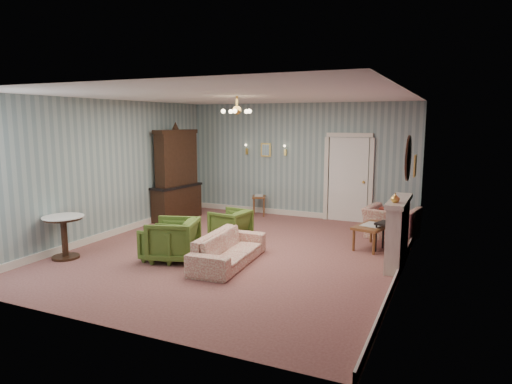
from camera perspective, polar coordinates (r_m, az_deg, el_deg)
The scene contains 27 objects.
floor at distance 8.66m, azimuth -2.31°, elevation -7.50°, with size 7.00×7.00×0.00m, color #945E56.
ceiling at distance 8.31m, azimuth -2.44°, elevation 12.03°, with size 7.00×7.00×0.00m, color white.
wall_back at distance 11.58m, azimuth 5.42°, elevation 3.98°, with size 6.00×6.00×0.00m, color gray.
wall_front at distance 5.50m, azimuth -18.93°, elevation -2.11°, with size 6.00×6.00×0.00m, color gray.
wall_left at distance 10.06m, azimuth -17.85°, elevation 2.82°, with size 7.00×7.00×0.00m, color gray.
wall_right at distance 7.53m, azimuth 18.51°, elevation 0.81°, with size 7.00×7.00×0.00m, color gray.
wall_right_floral at distance 7.53m, azimuth 18.40°, elevation 0.82°, with size 7.00×7.00×0.00m, color #BC5E6D.
door at distance 11.23m, azimuth 11.61°, elevation 1.78°, with size 1.12×0.12×2.16m, color white, non-canonical shape.
olive_chair_a at distance 8.16m, azimuth -10.42°, elevation -5.69°, with size 0.80×0.75×0.82m, color #4C6B25.
olive_chair_b at distance 8.23m, azimuth -11.76°, elevation -6.18°, with size 0.65×0.61×0.67m, color #4C6B25.
olive_chair_c at distance 9.35m, azimuth -3.25°, elevation -4.00°, with size 0.69×0.65×0.71m, color #4C6B25.
sofa_chintz at distance 7.84m, azimuth -3.48°, elevation -6.54°, with size 1.85×0.54×0.72m, color #A74B43.
wingback_chair at distance 9.90m, azimuth 16.83°, elevation -3.11°, with size 1.02×0.67×0.90m, color #A74B43.
dresser at distance 11.36m, azimuth -10.07°, elevation 2.46°, with size 0.49×1.43×2.38m, color black, non-canonical shape.
fireplace at distance 8.09m, azimuth 17.51°, elevation -4.86°, with size 0.30×1.40×1.16m, color beige, non-canonical shape.
mantel_vase at distance 7.57m, azimuth 17.22°, elevation -0.73°, with size 0.15×0.15×0.15m, color gold.
oval_mirror at distance 7.88m, azimuth 18.67°, elevation 4.09°, with size 0.04×0.76×0.84m, color white, non-canonical shape.
framed_print at distance 9.24m, azimuth 19.50°, elevation 3.15°, with size 0.04×0.34×0.42m, color gold, non-canonical shape.
coffee_table at distance 9.08m, azimuth 14.53°, elevation -5.47°, with size 0.51×0.92×0.47m, color brown, non-canonical shape.
side_table_black at distance 8.90m, azimuth 16.25°, elevation -5.53°, with size 0.38×0.38×0.57m, color black, non-canonical shape.
pedestal_table at distance 8.83m, azimuth -23.09°, elevation -5.28°, with size 0.72×0.72×0.78m, color black, non-canonical shape.
nesting_table at distance 11.76m, azimuth 0.38°, elevation -1.65°, with size 0.34×0.43×0.56m, color brown, non-canonical shape.
gilt_mirror_back at distance 11.85m, azimuth 1.23°, elevation 5.35°, with size 0.28×0.06×0.36m, color gold, non-canonical shape.
sconce_left at distance 12.05m, azimuth -1.22°, elevation 5.41°, with size 0.16×0.12×0.30m, color gold, non-canonical shape.
sconce_right at distance 11.62m, azimuth 3.70°, elevation 5.26°, with size 0.16×0.12×0.30m, color gold, non-canonical shape.
chandelier at distance 8.30m, azimuth -2.43°, elevation 10.17°, with size 0.56×0.56×0.36m, color gold, non-canonical shape.
burgundy_cushion at distance 9.75m, azimuth 16.43°, elevation -3.07°, with size 0.38×0.10×0.38m, color maroon.
Camera 1 is at (3.72, -7.42, 2.47)m, focal length 31.59 mm.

